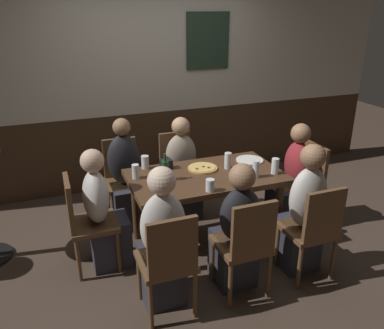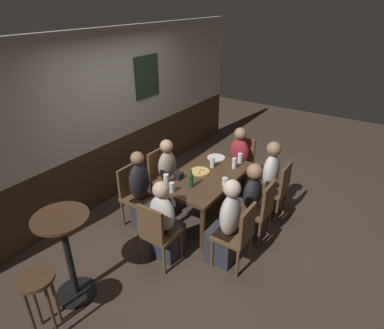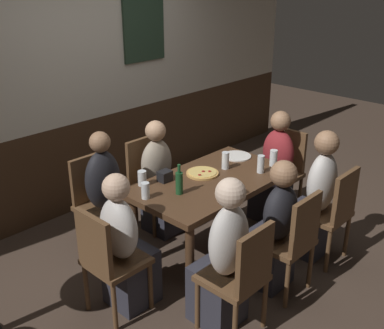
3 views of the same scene
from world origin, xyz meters
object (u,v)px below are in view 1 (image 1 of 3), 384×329
object	(u,v)px
person_head_east	(291,185)
pint_glass_stout	(275,167)
person_mid_near	(236,235)
tumbler_short	(256,170)
person_mid_far	(183,175)
chair_left_near	(169,260)
highball_clear	(136,172)
chair_head_east	(305,180)
person_head_west	(104,218)
chair_mid_near	(246,242)
chair_left_far	(123,175)
chair_head_west	(84,219)
condiment_caddy	(166,164)
beer_bottle_green	(165,170)
pint_glass_amber	(228,162)
chair_mid_far	(178,167)
beer_glass_tall	(210,186)
person_left_near	(162,247)
dining_table	(206,184)
plate_white_large	(250,160)
person_left_far	(126,182)
pizza	(203,168)
person_right_near	(302,217)
chair_right_near	(314,227)
tumbler_water	(145,163)

from	to	relation	value
person_head_east	pint_glass_stout	xyz separation A→B (m)	(-0.36, -0.21, 0.33)
person_mid_near	tumbler_short	world-z (taller)	person_mid_near
person_mid_far	chair_left_near	bearing A→B (deg)	-113.11
pint_glass_stout	highball_clear	bearing A→B (deg)	164.13
chair_head_east	person_head_west	world-z (taller)	person_head_west
chair_head_east	chair_mid_near	distance (m)	1.39
chair_left_far	chair_head_west	distance (m)	0.96
pint_glass_stout	condiment_caddy	size ratio (longest dim) A/B	1.36
chair_head_east	beer_bottle_green	xyz separation A→B (m)	(-1.52, 0.01, 0.34)
chair_mid_near	pint_glass_amber	bearing A→B (deg)	73.91
person_head_east	person_head_west	size ratio (longest dim) A/B	1.01
chair_head_east	chair_mid_far	world-z (taller)	same
person_mid_far	beer_glass_tall	world-z (taller)	person_mid_far
chair_mid_near	person_left_near	distance (m)	0.65
chair_mid_near	pint_glass_stout	xyz separation A→B (m)	(0.61, 0.61, 0.31)
dining_table	chair_head_east	bearing A→B (deg)	0.00
chair_left_far	person_mid_far	world-z (taller)	person_mid_far
person_head_east	highball_clear	bearing A→B (deg)	174.92
highball_clear	plate_white_large	world-z (taller)	highball_clear
person_left_far	person_head_west	xyz separation A→B (m)	(-0.34, -0.65, -0.02)
person_head_east	pizza	size ratio (longest dim) A/B	3.95
dining_table	chair_mid_near	distance (m)	0.83
person_mid_far	plate_white_large	distance (m)	0.79
pint_glass_amber	beer_bottle_green	xyz separation A→B (m)	(-0.64, -0.06, 0.03)
pizza	pint_glass_amber	distance (m)	0.25
pizza	beer_bottle_green	distance (m)	0.44
person_head_east	tumbler_short	xyz separation A→B (m)	(-0.57, -0.22, 0.34)
chair_head_west	person_left_near	xyz separation A→B (m)	(0.50, -0.66, 0.00)
person_head_east	chair_head_west	bearing A→B (deg)	180.00
chair_mid_far	person_right_near	world-z (taller)	person_right_near
person_right_near	beer_bottle_green	size ratio (longest dim) A/B	4.69
pint_glass_stout	condiment_caddy	world-z (taller)	pint_glass_stout
plate_white_large	person_left_far	bearing A→B (deg)	157.47
plate_white_large	dining_table	bearing A→B (deg)	-163.16
tumbler_short	person_head_east	bearing A→B (deg)	21.10
person_right_near	pint_glass_stout	size ratio (longest dim) A/B	7.91
person_mid_far	dining_table	bearing A→B (deg)	-90.00
person_mid_far	beer_bottle_green	size ratio (longest dim) A/B	4.39
chair_head_east	chair_left_near	world-z (taller)	same
plate_white_large	chair_right_near	bearing A→B (deg)	-85.50
beer_glass_tall	pint_glass_amber	size ratio (longest dim) A/B	0.68
person_mid_far	pint_glass_stout	bearing A→B (deg)	-54.83
chair_mid_far	chair_right_near	xyz separation A→B (m)	(0.63, -1.63, 0.00)
chair_left_far	beer_glass_tall	xyz separation A→B (m)	(0.52, -1.16, 0.29)
chair_head_east	person_mid_near	bearing A→B (deg)	-149.93
chair_left_near	pizza	size ratio (longest dim) A/B	3.09
pizza	pint_glass_amber	size ratio (longest dim) A/B	1.81
person_head_west	condiment_caddy	world-z (taller)	person_head_west
person_mid_near	tumbler_water	world-z (taller)	person_mid_near
chair_left_near	person_head_east	bearing A→B (deg)	27.15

